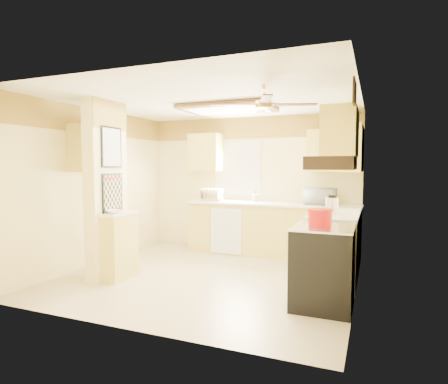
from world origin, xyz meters
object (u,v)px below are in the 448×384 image
at_px(stove, 323,266).
at_px(dutch_oven, 320,217).
at_px(bowl, 114,212).
at_px(kettle, 332,205).
at_px(microwave, 320,196).

relative_size(stove, dutch_oven, 3.18).
height_order(bowl, kettle, kettle).
xyz_separation_m(stove, microwave, (-0.33, 2.16, 0.62)).
bearing_deg(microwave, dutch_oven, 103.16).
height_order(stove, bowl, bowl).
bearing_deg(microwave, kettle, 110.17).
xyz_separation_m(stove, kettle, (-0.01, 0.92, 0.60)).
bearing_deg(bowl, microwave, 42.82).
relative_size(microwave, dutch_oven, 1.74).
height_order(microwave, bowl, microwave).
relative_size(microwave, bowl, 2.48).
distance_m(stove, bowl, 2.84).
bearing_deg(bowl, dutch_oven, 2.86).
distance_m(stove, kettle, 1.09).
xyz_separation_m(bowl, kettle, (2.78, 1.04, 0.10)).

